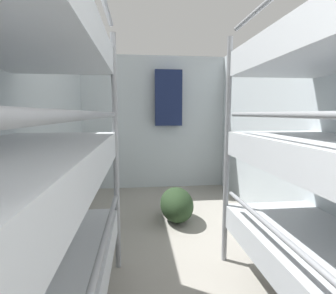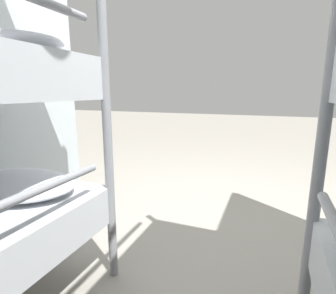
% 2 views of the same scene
% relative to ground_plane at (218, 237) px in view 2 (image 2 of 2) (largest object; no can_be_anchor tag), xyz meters
% --- Properties ---
extents(ground_plane, '(20.00, 20.00, 0.00)m').
position_rel_ground_plane_xyz_m(ground_plane, '(0.00, 0.00, 0.00)').
color(ground_plane, gray).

